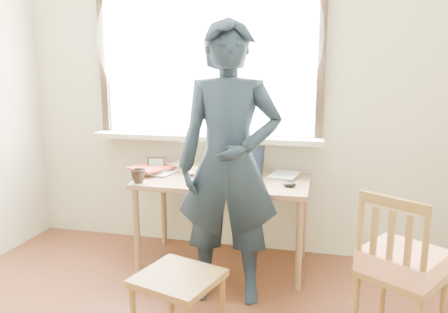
% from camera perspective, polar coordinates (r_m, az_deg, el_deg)
% --- Properties ---
extents(room_shell, '(3.52, 4.02, 2.61)m').
position_cam_1_polar(room_shell, '(1.78, -12.61, 16.33)').
color(room_shell, beige).
rests_on(room_shell, ground).
extents(desk, '(1.25, 0.63, 0.67)m').
position_cam_1_polar(desk, '(3.23, -0.08, -4.17)').
color(desk, brown).
rests_on(desk, ground).
extents(laptop, '(0.39, 0.33, 0.25)m').
position_cam_1_polar(laptop, '(3.15, 1.57, -2.15)').
color(laptop, black).
rests_on(laptop, desk).
extents(mug_white, '(0.19, 0.19, 0.11)m').
position_cam_1_polar(mug_white, '(3.38, -0.87, -1.34)').
color(mug_white, white).
rests_on(mug_white, desk).
extents(mug_dark, '(0.14, 0.14, 0.10)m').
position_cam_1_polar(mug_dark, '(3.16, -11.14, -2.53)').
color(mug_dark, black).
rests_on(mug_dark, desk).
extents(mouse, '(0.09, 0.06, 0.04)m').
position_cam_1_polar(mouse, '(3.04, 8.55, -3.64)').
color(mouse, black).
rests_on(mouse, desk).
extents(desk_clutter, '(0.86, 0.51, 0.05)m').
position_cam_1_polar(desk_clutter, '(3.47, -4.45, -1.41)').
color(desk_clutter, white).
rests_on(desk_clutter, desk).
extents(book_a, '(0.23, 0.30, 0.03)m').
position_cam_1_polar(book_a, '(3.56, -5.96, -1.39)').
color(book_a, white).
rests_on(book_a, desk).
extents(book_b, '(0.24, 0.30, 0.02)m').
position_cam_1_polar(book_b, '(3.35, 6.28, -2.26)').
color(book_b, white).
rests_on(book_b, desk).
extents(picture_frame, '(0.14, 0.05, 0.11)m').
position_cam_1_polar(picture_frame, '(3.47, -8.82, -1.12)').
color(picture_frame, black).
rests_on(picture_frame, desk).
extents(work_chair, '(0.50, 0.48, 0.41)m').
position_cam_1_polar(work_chair, '(2.41, -6.01, -16.48)').
color(work_chair, brown).
rests_on(work_chair, ground).
extents(side_chair, '(0.54, 0.53, 0.85)m').
position_cam_1_polar(side_chair, '(2.59, 22.19, -12.87)').
color(side_chair, brown).
rests_on(side_chair, ground).
extents(person, '(0.69, 0.50, 1.77)m').
position_cam_1_polar(person, '(2.72, 0.67, -1.06)').
color(person, black).
rests_on(person, ground).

